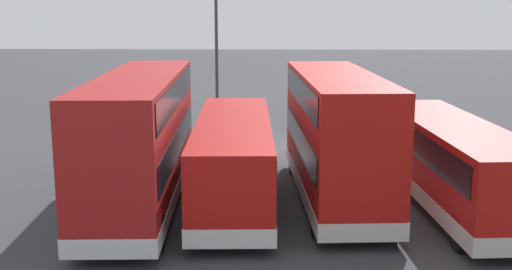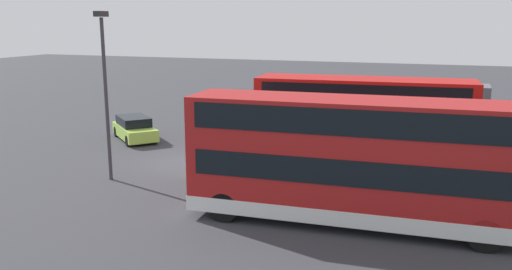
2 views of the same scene
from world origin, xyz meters
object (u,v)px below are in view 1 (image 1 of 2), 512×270
(bus_single_deck_third, at_px, (234,157))
(bus_single_deck_near_end, at_px, (452,161))
(lamp_post_tall, at_px, (217,53))
(waste_bin_yellow, at_px, (247,143))
(car_hatchback_silver, at_px, (353,115))
(bus_double_decker_fourth, at_px, (141,136))
(bus_double_decker_second, at_px, (336,134))

(bus_single_deck_third, bearing_deg, bus_single_deck_near_end, 177.21)
(lamp_post_tall, relative_size, waste_bin_yellow, 8.00)
(car_hatchback_silver, xyz_separation_m, lamp_post_tall, (7.52, 3.53, 3.77))
(bus_single_deck_near_end, relative_size, bus_double_decker_fourth, 0.93)
(bus_single_deck_near_end, distance_m, bus_double_decker_second, 4.07)
(bus_double_decker_fourth, relative_size, waste_bin_yellow, 12.41)
(bus_double_decker_second, distance_m, bus_single_deck_third, 3.70)
(bus_single_deck_third, xyz_separation_m, lamp_post_tall, (1.55, -10.90, 2.85))
(bus_single_deck_third, relative_size, bus_double_decker_fourth, 0.93)
(car_hatchback_silver, relative_size, waste_bin_yellow, 4.48)
(bus_double_decker_second, height_order, waste_bin_yellow, bus_double_decker_second)
(bus_double_decker_fourth, xyz_separation_m, car_hatchback_silver, (-9.14, -14.83, -1.75))
(bus_single_deck_near_end, bearing_deg, waste_bin_yellow, -46.72)
(bus_single_deck_near_end, xyz_separation_m, bus_double_decker_fourth, (10.72, 0.03, 0.83))
(waste_bin_yellow, bearing_deg, car_hatchback_silver, -130.10)
(bus_single_deck_near_end, relative_size, car_hatchback_silver, 2.59)
(bus_single_deck_near_end, distance_m, bus_double_decker_fourth, 10.75)
(bus_double_decker_fourth, height_order, waste_bin_yellow, bus_double_decker_fourth)
(bus_double_decker_fourth, height_order, lamp_post_tall, lamp_post_tall)
(bus_double_decker_second, bearing_deg, bus_single_deck_third, 3.77)
(bus_single_deck_near_end, relative_size, bus_double_decker_second, 1.07)
(lamp_post_tall, bearing_deg, car_hatchback_silver, -154.86)
(bus_double_decker_second, relative_size, bus_double_decker_fourth, 0.87)
(car_hatchback_silver, height_order, waste_bin_yellow, car_hatchback_silver)
(car_hatchback_silver, xyz_separation_m, waste_bin_yellow, (5.83, 6.92, -0.22))
(bus_single_deck_third, bearing_deg, waste_bin_yellow, -91.03)
(bus_single_deck_third, bearing_deg, bus_double_decker_second, -176.23)
(bus_single_deck_near_end, distance_m, bus_single_deck_third, 7.56)
(bus_double_decker_second, xyz_separation_m, bus_double_decker_fourth, (6.78, 0.64, 0.00))
(bus_single_deck_near_end, distance_m, waste_bin_yellow, 10.87)
(car_hatchback_silver, bearing_deg, bus_single_deck_third, 67.53)
(bus_double_decker_second, relative_size, car_hatchback_silver, 2.41)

